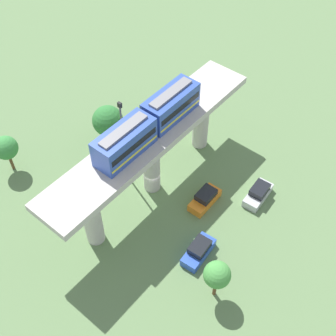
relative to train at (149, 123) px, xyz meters
name	(u,v)px	position (x,y,z in m)	size (l,w,h in m)	color
ground_plane	(152,186)	(0.00, 0.15, -10.30)	(120.00, 120.00, 0.00)	#5B7A4C
viaduct	(151,148)	(0.00, 0.15, -3.80)	(5.20, 28.00, 8.77)	#B7B2AA
train	(149,123)	(0.00, 0.00, 0.00)	(2.64, 13.55, 3.24)	#2D4CA5
parked_car_silver	(258,194)	(10.33, 6.59, -9.56)	(2.08, 4.31, 1.76)	#B2B5BA
parked_car_blue	(199,251)	(9.58, -3.62, -9.56)	(2.15, 4.34, 1.76)	#284CB7
parked_car_orange	(205,199)	(6.11, 2.16, -9.56)	(1.89, 4.24, 1.76)	orange
tree_near_viaduct	(6,148)	(-14.76, -8.40, -6.74)	(2.82, 2.82, 5.00)	brown
tree_mid_lot	(108,121)	(-8.72, 2.15, -6.48)	(3.78, 3.78, 5.73)	brown
tree_far_corner	(217,275)	(13.36, -6.11, -6.52)	(2.59, 2.59, 5.13)	brown
signal_post	(123,139)	(-3.40, -0.51, -4.08)	(0.44, 0.28, 11.37)	#4C4C51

